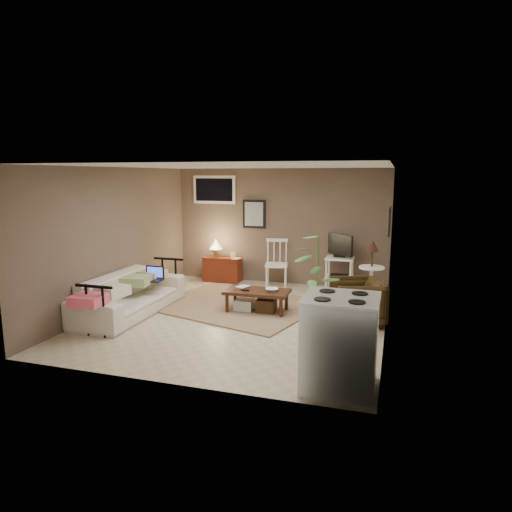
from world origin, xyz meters
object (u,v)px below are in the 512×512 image
(coffee_table, at_px, (257,299))
(sofa, at_px, (130,288))
(stove, at_px, (340,342))
(armchair, at_px, (357,299))
(spindle_chair, at_px, (276,265))
(red_console, at_px, (222,267))
(potted_plant, at_px, (318,287))
(tv_stand, at_px, (340,261))
(side_table, at_px, (372,265))

(coffee_table, xyz_separation_m, sofa, (-1.97, -0.68, 0.22))
(stove, bearing_deg, armchair, 90.19)
(sofa, xyz_separation_m, spindle_chair, (1.84, 2.48, 0.02))
(sofa, distance_m, red_console, 2.67)
(potted_plant, xyz_separation_m, stove, (0.42, -0.99, -0.34))
(tv_stand, height_order, stove, tv_stand)
(red_console, height_order, tv_stand, tv_stand)
(tv_stand, height_order, potted_plant, potted_plant)
(sofa, bearing_deg, armchair, -80.65)
(stove, bearing_deg, sofa, 155.40)
(sofa, relative_size, tv_stand, 1.99)
(coffee_table, relative_size, red_console, 1.16)
(spindle_chair, bearing_deg, coffee_table, -85.89)
(side_table, relative_size, armchair, 1.52)
(red_console, relative_size, potted_plant, 0.57)
(sofa, bearing_deg, red_console, -12.84)
(coffee_table, bearing_deg, side_table, 28.07)
(spindle_chair, bearing_deg, tv_stand, 1.56)
(red_console, distance_m, armchair, 3.63)
(red_console, bearing_deg, potted_plant, -51.39)
(spindle_chair, bearing_deg, potted_plant, -66.52)
(coffee_table, xyz_separation_m, tv_stand, (1.14, 1.83, 0.37))
(spindle_chair, xyz_separation_m, armchair, (1.78, -1.88, -0.07))
(sofa, xyz_separation_m, tv_stand, (3.11, 2.51, 0.16))
(red_console, xyz_separation_m, potted_plant, (2.61, -3.27, 0.53))
(tv_stand, distance_m, armchair, 2.00)
(spindle_chair, distance_m, stove, 4.51)
(potted_plant, bearing_deg, red_console, 128.61)
(coffee_table, height_order, armchair, armchair)
(spindle_chair, bearing_deg, side_table, -23.66)
(potted_plant, bearing_deg, tv_stand, 91.77)
(spindle_chair, height_order, armchair, spindle_chair)
(red_console, xyz_separation_m, tv_stand, (2.51, -0.09, 0.28))
(side_table, xyz_separation_m, armchair, (-0.15, -1.04, -0.34))
(potted_plant, bearing_deg, spindle_chair, 113.48)
(tv_stand, xyz_separation_m, armchair, (0.51, -1.92, -0.21))
(sofa, height_order, armchair, sofa)
(side_table, distance_m, potted_plant, 2.37)
(red_console, bearing_deg, tv_stand, -2.07)
(red_console, distance_m, spindle_chair, 1.26)
(spindle_chair, distance_m, armchair, 2.59)
(tv_stand, distance_m, side_table, 1.10)
(tv_stand, distance_m, stove, 4.21)
(coffee_table, relative_size, side_table, 0.91)
(coffee_table, bearing_deg, armchair, -2.92)
(sofa, bearing_deg, side_table, -66.50)
(red_console, relative_size, stove, 0.90)
(armchair, bearing_deg, potted_plant, -36.51)
(coffee_table, xyz_separation_m, stove, (1.65, -2.34, 0.29))
(side_table, xyz_separation_m, stove, (-0.14, -3.30, -0.21))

